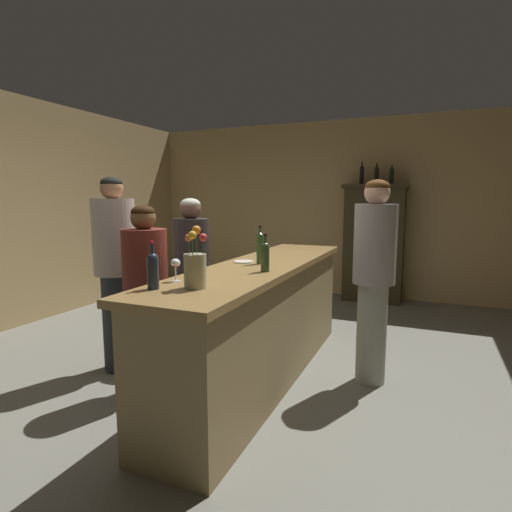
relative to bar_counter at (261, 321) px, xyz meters
The scene contains 18 objects.
floor 0.60m from the bar_counter, behind, with size 9.05×9.05×0.00m, color slate.
wall_back 3.62m from the bar_counter, 95.26° to the left, with size 5.98×0.12×2.75m, color tan.
bar_counter is the anchor object (origin of this frame).
display_cabinet 3.26m from the bar_counter, 80.86° to the left, with size 0.93×0.43×1.75m.
wine_bottle_rose 0.64m from the bar_counter, 104.76° to the right, with size 0.06×0.06×0.32m.
wine_bottle_malbec 0.73m from the bar_counter, 63.07° to the right, with size 0.06×0.06×0.28m.
wine_bottle_riesling 1.32m from the bar_counter, 100.81° to the right, with size 0.07×0.07×0.29m.
wine_glass_front 1.11m from the bar_counter, 104.16° to the right, with size 0.06×0.06×0.15m.
wine_glass_mid 0.62m from the bar_counter, 101.71° to the left, with size 0.07×0.07×0.13m.
flower_arrangement 1.20m from the bar_counter, 90.15° to the right, with size 0.14×0.13×0.37m.
cheese_plate 0.53m from the bar_counter, behind, with size 0.16×0.16×0.01m, color white.
display_bottle_left 3.49m from the bar_counter, 84.57° to the left, with size 0.06×0.06×0.33m.
display_bottle_midleft 3.51m from the bar_counter, 80.82° to the left, with size 0.06×0.06×0.32m.
display_bottle_center 3.55m from the bar_counter, 77.17° to the left, with size 0.06×0.06×0.28m.
patron_by_cabinet 1.37m from the bar_counter, 166.05° to the right, with size 0.37×0.37×1.72m.
patron_redhead 0.94m from the bar_counter, 162.46° to the left, with size 0.35×0.35×1.54m.
patron_tall 0.98m from the bar_counter, 143.55° to the right, with size 0.34×0.34×1.49m.
bartender 1.02m from the bar_counter, 19.54° to the left, with size 0.34×0.34×1.69m.
Camera 1 is at (1.59, -3.05, 1.53)m, focal length 28.67 mm.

